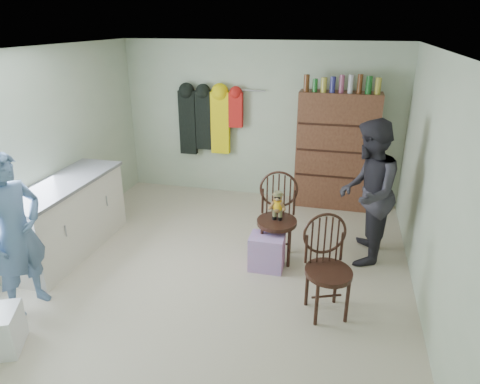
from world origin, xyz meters
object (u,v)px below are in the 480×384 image
(chair_front, at_px, (277,212))
(dresser, at_px, (336,150))
(chair_far, at_px, (327,263))
(counter, at_px, (67,217))

(chair_front, bearing_deg, dresser, 65.95)
(chair_front, distance_m, chair_far, 1.14)
(chair_far, relative_size, dresser, 0.50)
(chair_far, bearing_deg, dresser, 68.53)
(chair_front, relative_size, dresser, 0.53)
(counter, height_order, dresser, dresser)
(counter, distance_m, chair_far, 3.28)
(counter, bearing_deg, chair_far, -7.97)
(counter, relative_size, chair_front, 1.70)
(counter, bearing_deg, chair_front, 10.59)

